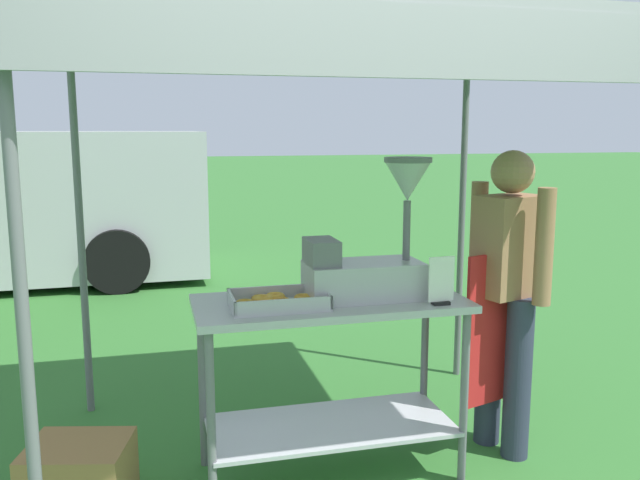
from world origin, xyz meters
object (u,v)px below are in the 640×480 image
Objects in this scene: stall_canopy at (325,52)px; menu_sign at (441,284)px; donut_tray at (277,302)px; vendor at (506,287)px; donut_cart at (330,349)px; donut_fryer at (371,253)px; supply_crate at (79,474)px.

menu_sign is (0.48, -0.31, -1.08)m from stall_canopy.
vendor is at bearing 4.08° from donut_tray.
donut_cart is at bearing -90.00° from stall_canopy.
donut_tray is 0.52m from donut_fryer.
donut_fryer is 0.42× the size of vendor.
donut_tray reaches higher than donut_cart.
donut_fryer is 2.97× the size of menu_sign.
menu_sign is 0.44× the size of supply_crate.
menu_sign is at bearing -36.29° from donut_fryer.
vendor is (0.48, 0.23, -0.09)m from menu_sign.
stall_canopy is 11.61× the size of menu_sign.
vendor is at bearing 0.98° from donut_cart.
donut_fryer is 1.30× the size of supply_crate.
vendor reaches higher than donut_cart.
vendor reaches higher than menu_sign.
vendor reaches higher than donut_tray.
donut_tray is at bearing -148.22° from stall_canopy.
donut_cart is 5.72× the size of menu_sign.
vendor is at bearing 25.65° from menu_sign.
donut_fryer is 0.37m from menu_sign.
stall_canopy is at bearing 90.00° from donut_cart.
donut_cart is 0.51m from donut_fryer.
vendor is (0.76, 0.02, -0.22)m from donut_fryer.
stall_canopy is at bearing 147.02° from menu_sign.
donut_cart is at bearing 156.10° from menu_sign.
menu_sign reaches higher than donut_cart.
donut_cart is 0.81× the size of vendor.
menu_sign is at bearing -23.90° from donut_cart.
donut_fryer is 1.70m from supply_crate.
vendor is at bearing 0.03° from supply_crate.
donut_cart is at bearing -0.74° from supply_crate.
donut_cart is at bearing 14.56° from donut_tray.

